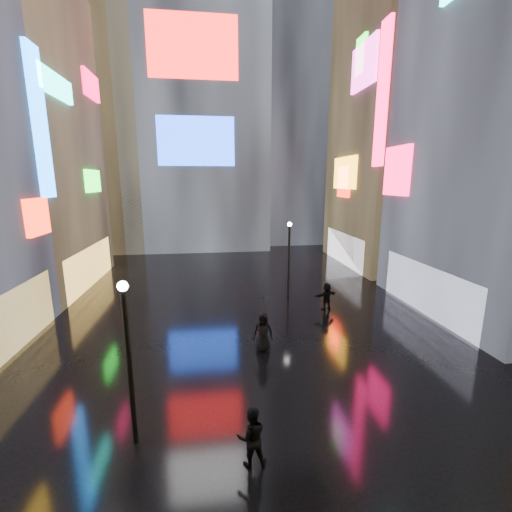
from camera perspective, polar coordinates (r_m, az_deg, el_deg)
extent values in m
plane|color=black|center=(22.67, -2.72, -8.07)|extent=(140.00, 140.00, 0.00)
cube|color=red|center=(21.58, -32.66, 5.51)|extent=(0.25, 2.24, 1.94)
cube|color=blue|center=(23.24, -32.36, 18.18)|extent=(0.25, 1.40, 8.00)
cube|color=black|center=(30.83, -36.68, 15.78)|extent=(10.00, 12.00, 22.00)
cube|color=#FFC659|center=(29.44, -25.92, -1.48)|extent=(0.20, 10.00, 3.00)
cube|color=#16CE1D|center=(30.38, -25.56, 11.20)|extent=(0.25, 3.00, 1.71)
cube|color=#16DAC7|center=(26.08, -30.54, 23.38)|extent=(0.25, 4.84, 1.37)
cube|color=#E50B41|center=(33.02, -25.80, 24.18)|extent=(0.25, 3.32, 1.94)
cube|color=white|center=(23.17, 26.61, -5.05)|extent=(0.20, 9.00, 3.00)
cube|color=#E50B41|center=(25.62, 22.46, 12.96)|extent=(0.25, 2.99, 3.26)
cube|color=#E50B41|center=(28.80, 20.34, 23.86)|extent=(0.25, 1.40, 10.00)
cube|color=black|center=(36.39, 23.36, 21.06)|extent=(10.00, 12.00, 28.00)
cube|color=white|center=(34.33, 14.53, 1.21)|extent=(0.20, 9.00, 3.00)
cube|color=orange|center=(33.93, 14.58, 13.25)|extent=(0.25, 4.92, 2.91)
cube|color=#E52DB1|center=(32.62, 17.57, 28.06)|extent=(0.25, 4.36, 3.46)
cube|color=red|center=(34.03, 14.43, 11.88)|extent=(0.25, 2.63, 2.87)
cube|color=#16CE1D|center=(33.49, 17.13, 29.30)|extent=(0.25, 1.69, 2.90)
cube|color=black|center=(47.04, -10.06, 28.36)|extent=(16.00, 14.00, 42.00)
cube|color=#FF1414|center=(40.27, -10.51, 31.16)|extent=(9.00, 0.20, 6.00)
cube|color=#194CFF|center=(38.31, -9.95, 18.33)|extent=(8.00, 0.20, 5.00)
cube|color=black|center=(49.23, 5.57, 22.97)|extent=(12.00, 12.00, 34.00)
cube|color=black|center=(45.16, -24.55, 17.79)|extent=(10.00, 10.00, 26.00)
cylinder|color=black|center=(11.25, -20.29, -17.25)|extent=(0.16, 0.16, 5.00)
sphere|color=white|center=(10.27, -21.35, -4.72)|extent=(0.30, 0.30, 0.30)
cylinder|color=black|center=(23.80, 5.49, -0.83)|extent=(0.16, 0.16, 5.00)
sphere|color=white|center=(23.35, 5.62, 5.27)|extent=(0.30, 0.30, 0.30)
imported|color=black|center=(10.88, -0.77, -27.90)|extent=(0.88, 0.69, 1.77)
imported|color=black|center=(16.48, 1.19, -12.60)|extent=(1.05, 0.82, 1.91)
imported|color=black|center=(22.01, 11.70, -6.59)|extent=(1.67, 1.04, 1.72)
imported|color=black|center=(15.95, 1.21, -8.14)|extent=(1.22, 1.21, 0.83)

